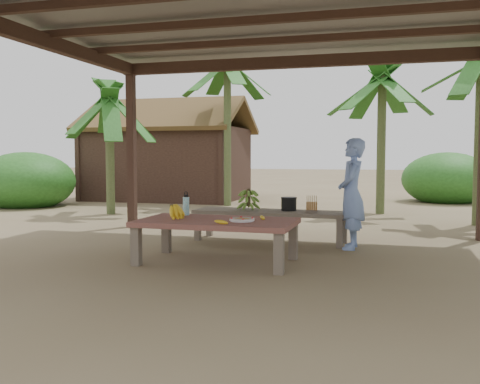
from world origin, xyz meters
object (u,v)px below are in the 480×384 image
(cooking_pot, at_px, (289,204))
(woman, at_px, (352,194))
(ripe_banana_bunch, at_px, (171,211))
(plate, at_px, (242,220))
(bench, at_px, (270,214))
(water_flask, at_px, (186,205))
(work_table, at_px, (217,225))

(cooking_pot, bearing_deg, woman, -21.46)
(ripe_banana_bunch, height_order, cooking_pot, ripe_banana_bunch)
(plate, distance_m, woman, 1.81)
(ripe_banana_bunch, distance_m, plate, 0.89)
(bench, xyz_separation_m, woman, (1.16, -0.28, 0.34))
(plate, relative_size, water_flask, 0.97)
(bench, relative_size, water_flask, 7.53)
(bench, bearing_deg, cooking_pot, 18.66)
(ripe_banana_bunch, height_order, woman, woman)
(woman, bearing_deg, bench, -104.20)
(work_table, height_order, woman, woman)
(work_table, height_order, water_flask, water_flask)
(bench, distance_m, woman, 1.25)
(work_table, xyz_separation_m, plate, (0.32, -0.07, 0.08))
(bench, height_order, ripe_banana_bunch, ripe_banana_bunch)
(work_table, relative_size, ripe_banana_bunch, 6.05)
(cooking_pot, relative_size, woman, 0.15)
(bench, bearing_deg, plate, -85.35)
(bench, relative_size, plate, 7.76)
(ripe_banana_bunch, bearing_deg, woman, 33.65)
(bench, distance_m, ripe_banana_bunch, 1.84)
(water_flask, relative_size, cooking_pot, 1.36)
(cooking_pot, bearing_deg, water_flask, -128.43)
(bench, height_order, plate, plate)
(water_flask, bearing_deg, ripe_banana_bunch, -97.59)
(plate, distance_m, water_flask, 0.95)
(water_flask, bearing_deg, plate, -26.95)
(cooking_pot, bearing_deg, ripe_banana_bunch, -123.17)
(ripe_banana_bunch, height_order, plate, ripe_banana_bunch)
(work_table, bearing_deg, bench, 80.76)
(ripe_banana_bunch, relative_size, cooking_pot, 1.37)
(bench, bearing_deg, work_table, -96.46)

